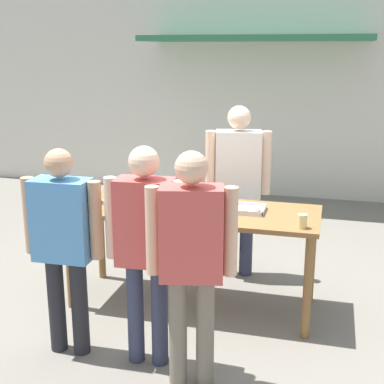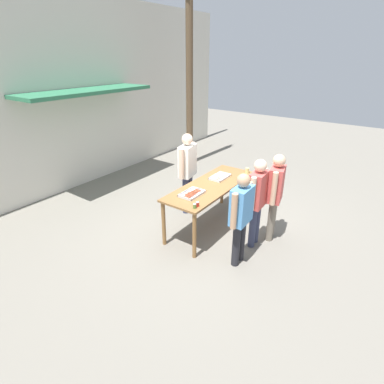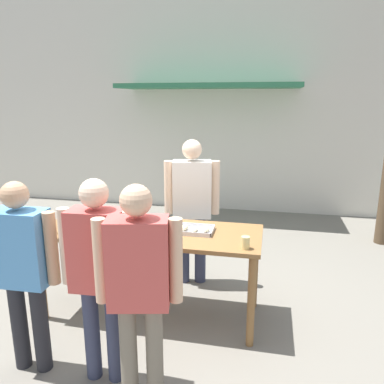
{
  "view_description": "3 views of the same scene",
  "coord_description": "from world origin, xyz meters",
  "px_view_note": "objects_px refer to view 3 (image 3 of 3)",
  "views": [
    {
      "loc": [
        1.15,
        -4.32,
        2.27
      ],
      "look_at": [
        0.0,
        0.0,
        1.06
      ],
      "focal_mm": 50.0,
      "sensor_mm": 36.0,
      "label": 1
    },
    {
      "loc": [
        -4.49,
        -2.76,
        3.2
      ],
      "look_at": [
        -0.57,
        0.04,
        0.96
      ],
      "focal_mm": 28.0,
      "sensor_mm": 36.0,
      "label": 2
    },
    {
      "loc": [
        1.14,
        -3.35,
        2.18
      ],
      "look_at": [
        0.27,
        0.76,
        1.13
      ],
      "focal_mm": 35.0,
      "sensor_mm": 36.0,
      "label": 3
    }
  ],
  "objects_px": {
    "condiment_jar_ketchup": "(53,230)",
    "person_customer_holding_hotdog": "(23,263)",
    "person_server_behind_table": "(192,200)",
    "person_customer_with_cup": "(139,280)",
    "food_tray_buns": "(189,229)",
    "beer_cup": "(245,243)",
    "person_customer_waiting_in_line": "(99,265)",
    "food_tray_sausages": "(98,223)",
    "condiment_jar_mustard": "(45,229)"
  },
  "relations": [
    {
      "from": "beer_cup",
      "to": "condiment_jar_ketchup",
      "type": "bearing_deg",
      "value": -179.78
    },
    {
      "from": "food_tray_buns",
      "to": "condiment_jar_ketchup",
      "type": "xyz_separation_m",
      "value": [
        -1.28,
        -0.34,
        0.02
      ]
    },
    {
      "from": "food_tray_sausages",
      "to": "condiment_jar_ketchup",
      "type": "height_order",
      "value": "condiment_jar_ketchup"
    },
    {
      "from": "food_tray_sausages",
      "to": "beer_cup",
      "type": "distance_m",
      "value": 1.58
    },
    {
      "from": "person_server_behind_table",
      "to": "beer_cup",
      "type": "bearing_deg",
      "value": -67.86
    },
    {
      "from": "person_customer_holding_hotdog",
      "to": "person_customer_with_cup",
      "type": "relative_size",
      "value": 0.96
    },
    {
      "from": "beer_cup",
      "to": "person_customer_with_cup",
      "type": "bearing_deg",
      "value": -127.12
    },
    {
      "from": "person_customer_with_cup",
      "to": "person_customer_waiting_in_line",
      "type": "bearing_deg",
      "value": -36.82
    },
    {
      "from": "person_server_behind_table",
      "to": "food_tray_buns",
      "type": "bearing_deg",
      "value": -91.86
    },
    {
      "from": "person_customer_with_cup",
      "to": "food_tray_sausages",
      "type": "bearing_deg",
      "value": -66.0
    },
    {
      "from": "beer_cup",
      "to": "person_customer_holding_hotdog",
      "type": "bearing_deg",
      "value": -156.9
    },
    {
      "from": "food_tray_buns",
      "to": "person_customer_waiting_in_line",
      "type": "relative_size",
      "value": 0.28
    },
    {
      "from": "food_tray_buns",
      "to": "person_customer_holding_hotdog",
      "type": "xyz_separation_m",
      "value": [
        -1.1,
        -1.04,
        0.01
      ]
    },
    {
      "from": "person_customer_holding_hotdog",
      "to": "person_server_behind_table",
      "type": "bearing_deg",
      "value": -120.66
    },
    {
      "from": "person_customer_waiting_in_line",
      "to": "food_tray_buns",
      "type": "bearing_deg",
      "value": -117.4
    },
    {
      "from": "condiment_jar_mustard",
      "to": "person_customer_with_cup",
      "type": "relative_size",
      "value": 0.05
    },
    {
      "from": "condiment_jar_ketchup",
      "to": "person_server_behind_table",
      "type": "distance_m",
      "value": 1.57
    },
    {
      "from": "food_tray_buns",
      "to": "beer_cup",
      "type": "distance_m",
      "value": 0.66
    },
    {
      "from": "person_customer_with_cup",
      "to": "condiment_jar_ketchup",
      "type": "bearing_deg",
      "value": -48.32
    },
    {
      "from": "condiment_jar_ketchup",
      "to": "person_customer_with_cup",
      "type": "relative_size",
      "value": 0.05
    },
    {
      "from": "condiment_jar_mustard",
      "to": "person_customer_holding_hotdog",
      "type": "height_order",
      "value": "person_customer_holding_hotdog"
    },
    {
      "from": "food_tray_sausages",
      "to": "food_tray_buns",
      "type": "xyz_separation_m",
      "value": [
        0.97,
        0.0,
        0.01
      ]
    },
    {
      "from": "food_tray_buns",
      "to": "person_customer_with_cup",
      "type": "xyz_separation_m",
      "value": [
        -0.09,
        -1.2,
        0.05
      ]
    },
    {
      "from": "food_tray_sausages",
      "to": "condiment_jar_mustard",
      "type": "distance_m",
      "value": 0.52
    },
    {
      "from": "person_customer_with_cup",
      "to": "person_customer_holding_hotdog",
      "type": "bearing_deg",
      "value": -21.27
    },
    {
      "from": "beer_cup",
      "to": "person_server_behind_table",
      "type": "distance_m",
      "value": 1.26
    },
    {
      "from": "food_tray_buns",
      "to": "beer_cup",
      "type": "height_order",
      "value": "beer_cup"
    },
    {
      "from": "food_tray_sausages",
      "to": "person_customer_with_cup",
      "type": "height_order",
      "value": "person_customer_with_cup"
    },
    {
      "from": "food_tray_sausages",
      "to": "person_customer_waiting_in_line",
      "type": "height_order",
      "value": "person_customer_waiting_in_line"
    },
    {
      "from": "condiment_jar_ketchup",
      "to": "person_server_behind_table",
      "type": "relative_size",
      "value": 0.05
    },
    {
      "from": "person_customer_holding_hotdog",
      "to": "person_customer_with_cup",
      "type": "xyz_separation_m",
      "value": [
        1.01,
        -0.16,
        0.04
      ]
    },
    {
      "from": "person_server_behind_table",
      "to": "person_customer_holding_hotdog",
      "type": "relative_size",
      "value": 1.09
    },
    {
      "from": "person_customer_holding_hotdog",
      "to": "person_customer_waiting_in_line",
      "type": "xyz_separation_m",
      "value": [
        0.63,
        0.01,
        0.03
      ]
    },
    {
      "from": "condiment_jar_ketchup",
      "to": "food_tray_sausages",
      "type": "bearing_deg",
      "value": 47.08
    },
    {
      "from": "person_customer_with_cup",
      "to": "person_server_behind_table",
      "type": "bearing_deg",
      "value": -101.31
    },
    {
      "from": "food_tray_buns",
      "to": "condiment_jar_ketchup",
      "type": "height_order",
      "value": "condiment_jar_ketchup"
    },
    {
      "from": "condiment_jar_ketchup",
      "to": "person_customer_waiting_in_line",
      "type": "height_order",
      "value": "person_customer_waiting_in_line"
    },
    {
      "from": "condiment_jar_ketchup",
      "to": "person_customer_holding_hotdog",
      "type": "height_order",
      "value": "person_customer_holding_hotdog"
    },
    {
      "from": "condiment_jar_mustard",
      "to": "condiment_jar_ketchup",
      "type": "height_order",
      "value": "same"
    },
    {
      "from": "food_tray_buns",
      "to": "condiment_jar_mustard",
      "type": "bearing_deg",
      "value": -166.04
    },
    {
      "from": "food_tray_sausages",
      "to": "person_customer_waiting_in_line",
      "type": "bearing_deg",
      "value": -63.86
    },
    {
      "from": "person_customer_with_cup",
      "to": "person_customer_waiting_in_line",
      "type": "relative_size",
      "value": 1.01
    },
    {
      "from": "food_tray_buns",
      "to": "beer_cup",
      "type": "relative_size",
      "value": 4.21
    },
    {
      "from": "condiment_jar_mustard",
      "to": "person_customer_with_cup",
      "type": "bearing_deg",
      "value": -34.05
    },
    {
      "from": "food_tray_buns",
      "to": "person_server_behind_table",
      "type": "relative_size",
      "value": 0.27
    },
    {
      "from": "condiment_jar_mustard",
      "to": "person_server_behind_table",
      "type": "bearing_deg",
      "value": 40.44
    },
    {
      "from": "food_tray_buns",
      "to": "person_server_behind_table",
      "type": "height_order",
      "value": "person_server_behind_table"
    },
    {
      "from": "beer_cup",
      "to": "person_customer_waiting_in_line",
      "type": "xyz_separation_m",
      "value": [
        -1.04,
        -0.7,
        0.01
      ]
    },
    {
      "from": "person_customer_holding_hotdog",
      "to": "person_customer_with_cup",
      "type": "distance_m",
      "value": 1.03
    },
    {
      "from": "food_tray_buns",
      "to": "condiment_jar_mustard",
      "type": "distance_m",
      "value": 1.4
    }
  ]
}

